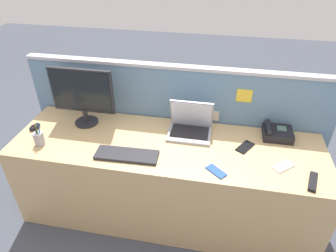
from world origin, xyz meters
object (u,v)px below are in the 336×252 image
object	(u,v)px
laptop	(190,125)
cell_phone_white_slab	(283,166)
cell_phone_black_slab	(245,147)
desktop_monitor	(82,94)
pen_cup	(39,138)
computer_mouse_right_hand	(35,127)
desk_phone	(277,133)
tv_remote	(313,182)
keyboard_main	(127,155)
cell_phone_blue_case	(216,171)

from	to	relation	value
laptop	cell_phone_white_slab	size ratio (longest dim) A/B	2.23
cell_phone_black_slab	laptop	bearing A→B (deg)	-163.64
desktop_monitor	pen_cup	xyz separation A→B (m)	(-0.21, -0.33, -0.20)
laptop	computer_mouse_right_hand	bearing A→B (deg)	-171.70
desk_phone	tv_remote	xyz separation A→B (m)	(0.17, -0.45, -0.02)
keyboard_main	computer_mouse_right_hand	size ratio (longest dim) A/B	4.25
tv_remote	cell_phone_blue_case	bearing A→B (deg)	-162.99
keyboard_main	tv_remote	distance (m)	1.18
desktop_monitor	laptop	bearing A→B (deg)	1.15
keyboard_main	pen_cup	bearing A→B (deg)	176.70
laptop	computer_mouse_right_hand	world-z (taller)	laptop
desktop_monitor	pen_cup	world-z (taller)	desktop_monitor
desktop_monitor	laptop	world-z (taller)	desktop_monitor
laptop	pen_cup	xyz separation A→B (m)	(-1.03, -0.35, -0.01)
computer_mouse_right_hand	tv_remote	size ratio (longest dim) A/B	0.59
laptop	keyboard_main	size ratio (longest dim) A/B	0.75
desktop_monitor	cell_phone_blue_case	size ratio (longest dim) A/B	3.57
computer_mouse_right_hand	cell_phone_black_slab	world-z (taller)	computer_mouse_right_hand
desktop_monitor	cell_phone_blue_case	distance (m)	1.13
computer_mouse_right_hand	pen_cup	world-z (taller)	pen_cup
desk_phone	keyboard_main	distance (m)	1.10
desktop_monitor	computer_mouse_right_hand	size ratio (longest dim) A/B	4.85
desktop_monitor	computer_mouse_right_hand	bearing A→B (deg)	-156.54
desktop_monitor	cell_phone_white_slab	world-z (taller)	desktop_monitor
cell_phone_white_slab	desk_phone	bearing A→B (deg)	140.57
keyboard_main	cell_phone_blue_case	size ratio (longest dim) A/B	3.13
cell_phone_blue_case	tv_remote	world-z (taller)	tv_remote
desk_phone	pen_cup	xyz separation A→B (m)	(-1.66, -0.41, 0.02)
cell_phone_black_slab	desk_phone	bearing A→B (deg)	69.67
desk_phone	cell_phone_white_slab	distance (m)	0.34
keyboard_main	cell_phone_black_slab	bearing A→B (deg)	15.29
desktop_monitor	pen_cup	distance (m)	0.44
computer_mouse_right_hand	cell_phone_blue_case	world-z (taller)	computer_mouse_right_hand
desktop_monitor	tv_remote	size ratio (longest dim) A/B	2.85
cell_phone_white_slab	cell_phone_black_slab	bearing A→B (deg)	-165.46
cell_phone_white_slab	keyboard_main	bearing A→B (deg)	-126.42
keyboard_main	computer_mouse_right_hand	world-z (taller)	computer_mouse_right_hand
cell_phone_black_slab	tv_remote	distance (m)	0.48
pen_cup	tv_remote	xyz separation A→B (m)	(1.83, -0.04, -0.04)
pen_cup	cell_phone_black_slab	bearing A→B (deg)	9.29
keyboard_main	cell_phone_black_slab	xyz separation A→B (m)	(0.79, 0.25, -0.01)
cell_phone_blue_case	cell_phone_black_slab	distance (m)	0.34
desktop_monitor	computer_mouse_right_hand	distance (m)	0.46
computer_mouse_right_hand	tv_remote	world-z (taller)	computer_mouse_right_hand
pen_cup	cell_phone_white_slab	xyz separation A→B (m)	(1.67, 0.07, -0.05)
laptop	cell_phone_black_slab	size ratio (longest dim) A/B	2.10
pen_cup	laptop	bearing A→B (deg)	18.68
laptop	keyboard_main	xyz separation A→B (m)	(-0.38, -0.36, -0.05)
laptop	cell_phone_blue_case	distance (m)	0.46
keyboard_main	cell_phone_black_slab	distance (m)	0.83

